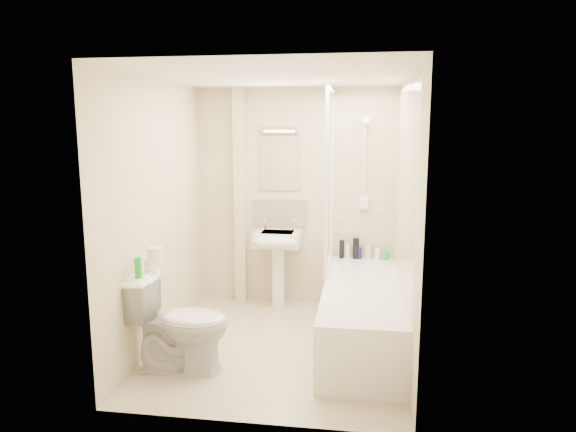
# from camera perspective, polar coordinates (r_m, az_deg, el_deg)

# --- Properties ---
(floor) EXTENTS (2.50, 2.50, 0.00)m
(floor) POSITION_cam_1_polar(r_m,az_deg,el_deg) (4.84, -1.10, -14.25)
(floor) COLOR beige
(floor) RESTS_ON ground
(wall_back) EXTENTS (2.20, 0.02, 2.40)m
(wall_back) POSITION_cam_1_polar(r_m,az_deg,el_deg) (5.71, 0.88, 2.04)
(wall_back) COLOR beige
(wall_back) RESTS_ON ground
(wall_left) EXTENTS (0.02, 2.50, 2.40)m
(wall_left) POSITION_cam_1_polar(r_m,az_deg,el_deg) (4.78, -14.26, 0.22)
(wall_left) COLOR beige
(wall_left) RESTS_ON ground
(wall_right) EXTENTS (0.02, 2.50, 2.40)m
(wall_right) POSITION_cam_1_polar(r_m,az_deg,el_deg) (4.44, 12.99, -0.45)
(wall_right) COLOR beige
(wall_right) RESTS_ON ground
(ceiling) EXTENTS (2.20, 2.50, 0.02)m
(ceiling) POSITION_cam_1_polar(r_m,az_deg,el_deg) (4.44, -1.20, 15.34)
(ceiling) COLOR white
(ceiling) RESTS_ON wall_back
(tile_back) EXTENTS (0.70, 0.01, 1.75)m
(tile_back) POSITION_cam_1_polar(r_m,az_deg,el_deg) (5.62, 8.49, 4.13)
(tile_back) COLOR beige
(tile_back) RESTS_ON wall_back
(tile_right) EXTENTS (0.01, 2.10, 1.75)m
(tile_right) POSITION_cam_1_polar(r_m,az_deg,el_deg) (4.61, 12.75, 2.75)
(tile_right) COLOR beige
(tile_right) RESTS_ON wall_right
(pipe_boxing) EXTENTS (0.12, 0.12, 2.40)m
(pipe_boxing) POSITION_cam_1_polar(r_m,az_deg,el_deg) (5.76, -5.33, 2.07)
(pipe_boxing) COLOR beige
(pipe_boxing) RESTS_ON ground
(splashback) EXTENTS (0.60, 0.02, 0.30)m
(splashback) POSITION_cam_1_polar(r_m,az_deg,el_deg) (5.75, -0.87, 0.38)
(splashback) COLOR beige
(splashback) RESTS_ON wall_back
(mirror) EXTENTS (0.46, 0.01, 0.60)m
(mirror) POSITION_cam_1_polar(r_m,az_deg,el_deg) (5.68, -0.89, 5.86)
(mirror) COLOR white
(mirror) RESTS_ON wall_back
(strip_light) EXTENTS (0.42, 0.07, 0.07)m
(strip_light) POSITION_cam_1_polar(r_m,az_deg,el_deg) (5.64, -0.93, 9.59)
(strip_light) COLOR silver
(strip_light) RESTS_ON wall_back
(bathtub) EXTENTS (0.70, 2.10, 0.55)m
(bathtub) POSITION_cam_1_polar(r_m,az_deg,el_deg) (4.86, 8.19, -10.55)
(bathtub) COLOR white
(bathtub) RESTS_ON ground
(shower_screen) EXTENTS (0.04, 0.92, 1.80)m
(shower_screen) POSITION_cam_1_polar(r_m,az_deg,el_deg) (5.19, 4.65, 4.01)
(shower_screen) COLOR white
(shower_screen) RESTS_ON bathtub
(shower_fixture) EXTENTS (0.10, 0.16, 0.99)m
(shower_fixture) POSITION_cam_1_polar(r_m,az_deg,el_deg) (5.57, 8.51, 5.32)
(shower_fixture) COLOR white
(shower_fixture) RESTS_ON wall_back
(pedestal_sink) EXTENTS (0.50, 0.47, 0.97)m
(pedestal_sink) POSITION_cam_1_polar(r_m,az_deg,el_deg) (5.60, -1.22, -3.54)
(pedestal_sink) COLOR white
(pedestal_sink) RESTS_ON ground
(bottle_black_a) EXTENTS (0.05, 0.05, 0.20)m
(bottle_black_a) POSITION_cam_1_polar(r_m,az_deg,el_deg) (5.68, 5.98, -3.69)
(bottle_black_a) COLOR black
(bottle_black_a) RESTS_ON bathtub
(bottle_white_a) EXTENTS (0.05, 0.05, 0.17)m
(bottle_white_a) POSITION_cam_1_polar(r_m,az_deg,el_deg) (5.68, 6.64, -3.87)
(bottle_white_a) COLOR white
(bottle_white_a) RESTS_ON bathtub
(bottle_black_b) EXTENTS (0.07, 0.07, 0.23)m
(bottle_black_b) POSITION_cam_1_polar(r_m,az_deg,el_deg) (5.67, 7.54, -3.59)
(bottle_black_b) COLOR black
(bottle_black_b) RESTS_ON bathtub
(bottle_blue) EXTENTS (0.05, 0.05, 0.13)m
(bottle_blue) POSITION_cam_1_polar(r_m,az_deg,el_deg) (5.68, 7.92, -4.10)
(bottle_blue) COLOR #12144F
(bottle_blue) RESTS_ON bathtub
(bottle_cream) EXTENTS (0.06, 0.06, 0.17)m
(bottle_cream) POSITION_cam_1_polar(r_m,az_deg,el_deg) (5.68, 8.92, -3.93)
(bottle_cream) COLOR beige
(bottle_cream) RESTS_ON bathtub
(bottle_white_b) EXTENTS (0.06, 0.06, 0.12)m
(bottle_white_b) POSITION_cam_1_polar(r_m,az_deg,el_deg) (5.69, 9.91, -4.19)
(bottle_white_b) COLOR white
(bottle_white_b) RESTS_ON bathtub
(bottle_green) EXTENTS (0.07, 0.07, 0.09)m
(bottle_green) POSITION_cam_1_polar(r_m,az_deg,el_deg) (5.70, 10.77, -4.33)
(bottle_green) COLOR green
(bottle_green) RESTS_ON bathtub
(toilet) EXTENTS (0.49, 0.81, 0.80)m
(toilet) POSITION_cam_1_polar(r_m,az_deg,el_deg) (4.36, -11.90, -11.53)
(toilet) COLOR white
(toilet) RESTS_ON ground
(toilet_roll_lower) EXTENTS (0.10, 0.10, 0.10)m
(toilet_roll_lower) POSITION_cam_1_polar(r_m,az_deg,el_deg) (4.37, -15.01, -5.38)
(toilet_roll_lower) COLOR white
(toilet_roll_lower) RESTS_ON toilet
(toilet_roll_upper) EXTENTS (0.12, 0.12, 0.10)m
(toilet_roll_upper) POSITION_cam_1_polar(r_m,az_deg,el_deg) (4.36, -14.57, -4.04)
(toilet_roll_upper) COLOR white
(toilet_roll_upper) RESTS_ON toilet_roll_lower
(green_bottle) EXTENTS (0.05, 0.05, 0.17)m
(green_bottle) POSITION_cam_1_polar(r_m,az_deg,el_deg) (4.22, -16.31, -5.53)
(green_bottle) COLOR green
(green_bottle) RESTS_ON toilet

